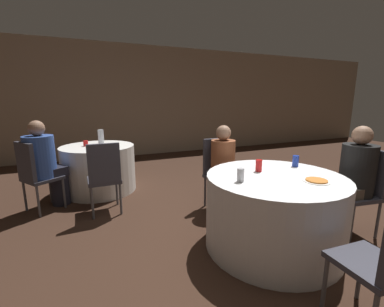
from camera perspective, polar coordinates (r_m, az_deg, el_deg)
ground_plane at (r=2.92m, az=13.92°, el=-18.55°), size 16.00×16.00×0.00m
wall_back at (r=6.94m, az=-10.31°, el=11.28°), size 16.00×0.06×2.80m
table_near at (r=2.74m, az=17.57°, el=-12.17°), size 1.33×1.33×0.74m
table_far at (r=4.41m, az=-19.95°, el=-3.13°), size 1.13×1.13×0.74m
chair_near_east at (r=3.36m, az=33.68°, el=-5.73°), size 0.46×0.45×0.94m
chair_near_north at (r=3.51m, az=6.00°, el=-3.06°), size 0.41×0.41×0.94m
chair_far_south at (r=3.41m, az=-18.92°, el=-4.08°), size 0.41×0.41×0.94m
chair_far_southwest at (r=3.87m, az=-31.71°, el=-3.38°), size 0.56×0.56×0.94m
person_blue_shirt at (r=3.93m, az=-29.76°, el=-2.04°), size 0.51×0.48×1.20m
person_floral_shirt at (r=3.36m, az=7.47°, el=-3.56°), size 0.32×0.50×1.14m
person_black_shirt at (r=3.23m, az=31.86°, el=-5.23°), size 0.51×0.37×1.20m
pizza_plate_near at (r=2.57m, az=25.93°, el=-5.46°), size 0.23×0.23×0.02m
soda_can_red at (r=2.70m, az=14.62°, el=-2.63°), size 0.07×0.07×0.12m
soda_can_blue at (r=3.03m, az=22.02°, el=-1.57°), size 0.07×0.07×0.12m
soda_can_silver at (r=2.34m, az=10.75°, el=-4.72°), size 0.07×0.07×0.12m
bottle_far at (r=4.38m, az=-19.58°, el=3.40°), size 0.09×0.09×0.25m
cup_far at (r=4.37m, az=-22.55°, el=2.09°), size 0.07×0.07×0.09m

